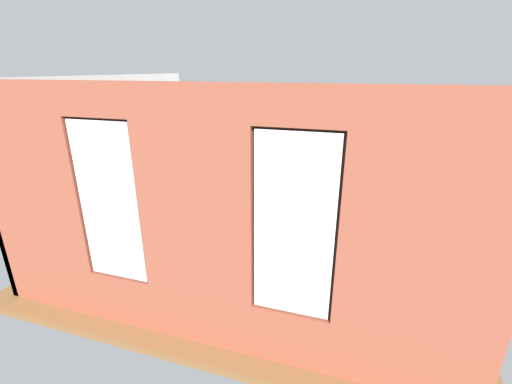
% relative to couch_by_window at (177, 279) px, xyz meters
% --- Properties ---
extents(ground_plane, '(6.95, 6.30, 0.10)m').
position_rel_couch_by_window_xyz_m(ground_plane, '(-0.73, -2.12, -0.38)').
color(ground_plane, brown).
extents(brick_wall_with_windows, '(6.35, 0.30, 3.16)m').
position_rel_couch_by_window_xyz_m(brick_wall_with_windows, '(-0.73, 0.65, 1.22)').
color(brick_wall_with_windows, brown).
rests_on(brick_wall_with_windows, ground_plane).
extents(white_wall_right, '(0.10, 5.30, 3.16)m').
position_rel_couch_by_window_xyz_m(white_wall_right, '(2.40, -1.92, 1.25)').
color(white_wall_right, white).
rests_on(white_wall_right, ground_plane).
extents(couch_by_window, '(1.73, 0.87, 0.80)m').
position_rel_couch_by_window_xyz_m(couch_by_window, '(0.00, 0.00, 0.00)').
color(couch_by_window, black).
rests_on(couch_by_window, ground_plane).
extents(couch_left, '(0.98, 2.04, 0.80)m').
position_rel_couch_by_window_xyz_m(couch_left, '(-3.21, -1.93, -0.00)').
color(couch_left, black).
rests_on(couch_left, ground_plane).
extents(coffee_table, '(1.53, 0.80, 0.42)m').
position_rel_couch_by_window_xyz_m(coffee_table, '(-0.58, -2.04, 0.04)').
color(coffee_table, olive).
rests_on(coffee_table, ground_plane).
extents(cup_ceramic, '(0.07, 0.07, 0.08)m').
position_rel_couch_by_window_xyz_m(cup_ceramic, '(-0.39, -2.14, 0.13)').
color(cup_ceramic, silver).
rests_on(cup_ceramic, coffee_table).
extents(candle_jar, '(0.08, 0.08, 0.11)m').
position_rel_couch_by_window_xyz_m(candle_jar, '(-0.58, -2.04, 0.15)').
color(candle_jar, '#B7333D').
rests_on(candle_jar, coffee_table).
extents(table_plant_small, '(0.13, 0.13, 0.20)m').
position_rel_couch_by_window_xyz_m(table_plant_small, '(-0.12, -1.92, 0.20)').
color(table_plant_small, gray).
rests_on(table_plant_small, coffee_table).
extents(remote_gray, '(0.14, 0.17, 0.02)m').
position_rel_couch_by_window_xyz_m(remote_gray, '(-0.70, -1.92, 0.10)').
color(remote_gray, '#59595B').
rests_on(remote_gray, coffee_table).
extents(media_console, '(0.95, 0.42, 0.55)m').
position_rel_couch_by_window_xyz_m(media_console, '(2.10, -2.52, -0.06)').
color(media_console, black).
rests_on(media_console, ground_plane).
extents(tv_flatscreen, '(1.23, 0.20, 0.86)m').
position_rel_couch_by_window_xyz_m(tv_flatscreen, '(2.10, -2.52, 0.65)').
color(tv_flatscreen, black).
rests_on(tv_flatscreen, media_console).
extents(papasan_chair, '(1.03, 1.03, 0.66)m').
position_rel_couch_by_window_xyz_m(papasan_chair, '(0.45, -4.11, 0.10)').
color(papasan_chair, olive).
rests_on(papasan_chair, ground_plane).
extents(potted_plant_corner_far_left, '(0.75, 0.76, 1.17)m').
position_rel_couch_by_window_xyz_m(potted_plant_corner_far_left, '(-3.35, 0.10, 0.22)').
color(potted_plant_corner_far_left, '#9E5638').
rests_on(potted_plant_corner_far_left, ground_plane).
extents(potted_plant_corner_near_left, '(0.58, 0.58, 0.92)m').
position_rel_couch_by_window_xyz_m(potted_plant_corner_near_left, '(-3.36, -4.27, 0.26)').
color(potted_plant_corner_near_left, brown).
rests_on(potted_plant_corner_near_left, ground_plane).
extents(potted_plant_near_tv, '(1.09, 0.97, 1.50)m').
position_rel_couch_by_window_xyz_m(potted_plant_near_tv, '(1.54, -1.59, 0.46)').
color(potted_plant_near_tv, '#47423D').
rests_on(potted_plant_near_tv, ground_plane).
extents(potted_plant_foreground_right, '(0.73, 0.82, 1.22)m').
position_rel_couch_by_window_xyz_m(potted_plant_foreground_right, '(1.80, -4.24, 0.41)').
color(potted_plant_foreground_right, '#47423D').
rests_on(potted_plant_foreground_right, ground_plane).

